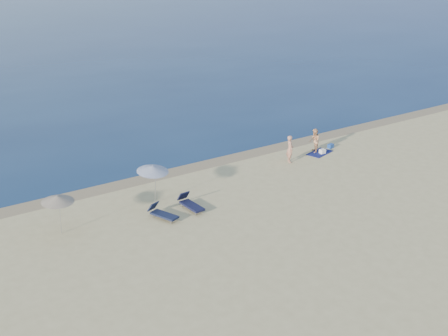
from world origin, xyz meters
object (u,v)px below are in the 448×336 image
(person_left, at_px, (290,149))
(umbrella_near, at_px, (153,169))
(person_right, at_px, (315,141))
(blue_cooler, at_px, (331,146))

(person_left, bearing_deg, umbrella_near, 117.37)
(person_left, distance_m, person_right, 2.76)
(person_right, bearing_deg, blue_cooler, 122.14)
(blue_cooler, bearing_deg, person_right, 170.26)
(blue_cooler, relative_size, umbrella_near, 0.18)
(person_left, distance_m, umbrella_near, 10.58)
(blue_cooler, bearing_deg, person_left, 177.82)
(person_left, height_order, person_right, person_left)
(person_right, bearing_deg, person_left, -45.95)
(person_right, distance_m, umbrella_near, 13.32)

